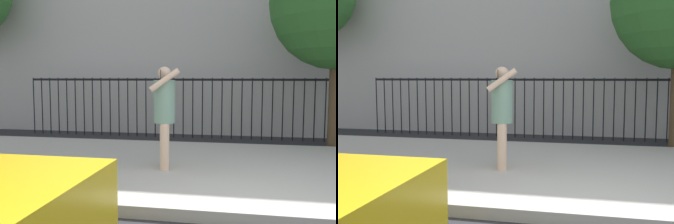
% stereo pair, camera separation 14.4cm
% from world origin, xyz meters
% --- Properties ---
extents(sidewalk, '(28.00, 4.40, 0.15)m').
position_xyz_m(sidewalk, '(0.00, 2.20, 0.07)').
color(sidewalk, '#B2ADA3').
rests_on(sidewalk, ground).
extents(iron_fence, '(12.03, 0.04, 1.60)m').
position_xyz_m(iron_fence, '(0.00, 5.90, 1.02)').
color(iron_fence, black).
rests_on(iron_fence, ground).
extents(pedestrian_on_phone, '(0.49, 0.70, 1.63)m').
position_xyz_m(pedestrian_on_phone, '(-1.35, 1.84, 1.10)').
color(pedestrian_on_phone, beige).
rests_on(pedestrian_on_phone, sidewalk).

